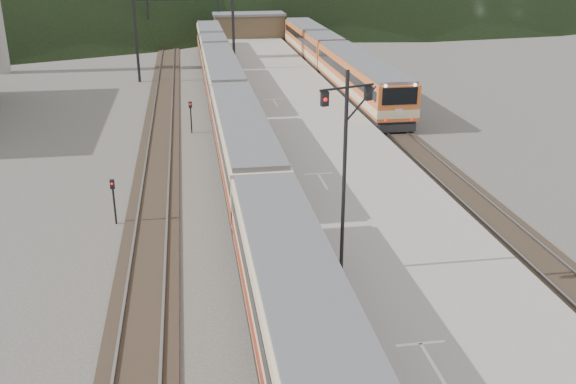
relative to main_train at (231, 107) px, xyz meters
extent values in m
cube|color=black|center=(0.00, 4.66, -1.84)|extent=(2.60, 200.00, 0.12)
cube|color=slate|center=(-0.72, 4.66, -1.74)|extent=(0.10, 200.00, 0.14)
cube|color=slate|center=(0.72, 4.66, -1.74)|extent=(0.10, 200.00, 0.14)
cube|color=black|center=(-5.00, 4.66, -1.84)|extent=(2.60, 200.00, 0.12)
cube|color=slate|center=(-5.72, 4.66, -1.74)|extent=(0.10, 200.00, 0.14)
cube|color=slate|center=(-4.28, 4.66, -1.74)|extent=(0.10, 200.00, 0.14)
cube|color=black|center=(11.50, 4.66, -1.84)|extent=(2.60, 200.00, 0.12)
cube|color=slate|center=(10.78, 4.66, -1.74)|extent=(0.10, 200.00, 0.14)
cube|color=slate|center=(12.22, 4.66, -1.74)|extent=(0.10, 200.00, 0.14)
cube|color=gray|center=(5.60, 2.66, -1.40)|extent=(8.00, 100.00, 1.00)
cube|color=black|center=(-7.50, 19.66, 2.10)|extent=(0.25, 0.25, 8.00)
cube|color=black|center=(1.80, 19.66, 2.10)|extent=(0.25, 0.25, 8.00)
cube|color=black|center=(-7.50, 44.66, 2.10)|extent=(0.25, 0.25, 8.00)
cube|color=black|center=(1.80, 44.66, 2.10)|extent=(0.25, 0.25, 8.00)
cube|color=brown|center=(5.60, 42.66, 0.50)|extent=(9.00, 4.00, 2.80)
cube|color=slate|center=(5.60, 42.66, 2.05)|extent=(9.40, 4.40, 0.30)
cube|color=beige|center=(0.00, -28.40, 0.00)|extent=(2.74, 18.43, 3.35)
cube|color=beige|center=(0.00, -9.47, 0.00)|extent=(2.74, 18.43, 3.35)
cube|color=beige|center=(0.00, 9.47, 0.00)|extent=(2.74, 18.43, 3.35)
cube|color=beige|center=(0.00, 28.40, 0.00)|extent=(2.74, 18.43, 3.35)
cube|color=orange|center=(11.50, 7.88, 0.20)|extent=(3.06, 20.59, 3.74)
cube|color=orange|center=(11.50, 28.97, 0.20)|extent=(3.06, 20.59, 3.74)
cylinder|color=black|center=(2.47, -23.08, 2.93)|extent=(0.14, 0.14, 7.67)
cube|color=black|center=(2.47, -23.08, 6.17)|extent=(2.09, 0.82, 0.07)
cube|color=black|center=(1.62, -23.38, 5.87)|extent=(0.30, 0.25, 0.50)
cube|color=black|center=(3.31, -22.77, 5.87)|extent=(0.30, 0.25, 0.50)
cylinder|color=black|center=(-2.80, 0.61, -0.90)|extent=(0.10, 0.10, 2.00)
cube|color=black|center=(-2.80, 0.61, 0.15)|extent=(0.25, 0.20, 0.45)
cylinder|color=black|center=(-6.71, -14.91, -0.90)|extent=(0.10, 0.10, 2.00)
cube|color=black|center=(-6.71, -14.91, 0.15)|extent=(0.24, 0.18, 0.45)
camera|label=1|loc=(-2.94, -44.22, 10.78)|focal=40.00mm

